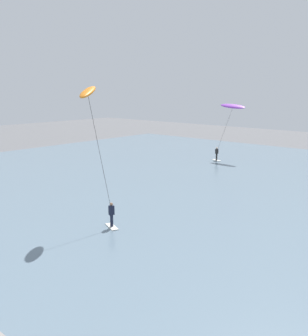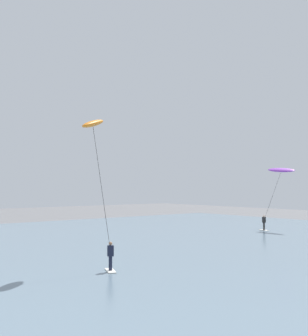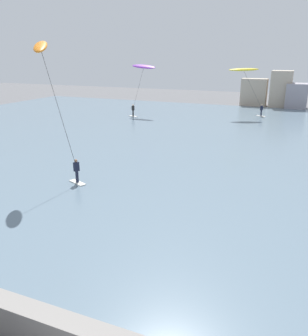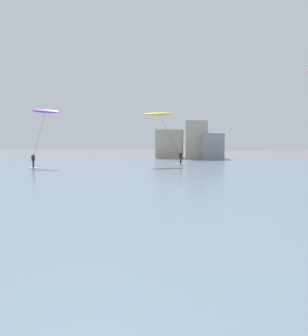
{
  "view_description": "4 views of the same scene",
  "coord_description": "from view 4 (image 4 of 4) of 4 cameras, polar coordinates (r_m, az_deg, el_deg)",
  "views": [
    {
      "loc": [
        10.59,
        -1.78,
        8.98
      ],
      "look_at": [
        -2.35,
        12.88,
        5.05
      ],
      "focal_mm": 43.21,
      "sensor_mm": 36.0,
      "label": 1
    },
    {
      "loc": [
        12.54,
        1.63,
        4.89
      ],
      "look_at": [
        2.27,
        9.95,
        5.44
      ],
      "focal_mm": 45.9,
      "sensor_mm": 36.0,
      "label": 2
    },
    {
      "loc": [
        5.17,
        -2.86,
        8.19
      ],
      "look_at": [
        -1.52,
        13.02,
        2.55
      ],
      "focal_mm": 37.07,
      "sensor_mm": 36.0,
      "label": 3
    },
    {
      "loc": [
        3.98,
        -1.62,
        4.64
      ],
      "look_at": [
        1.5,
        15.33,
        2.88
      ],
      "focal_mm": 41.58,
      "sensor_mm": 36.0,
      "label": 4
    }
  ],
  "objects": [
    {
      "name": "kitesurfer_yellow",
      "position": [
        47.69,
        0.9,
        7.49
      ],
      "size": [
        5.41,
        3.25,
        6.45
      ],
      "color": "silver",
      "rests_on": "water_bay"
    },
    {
      "name": "kitesurfer_purple",
      "position": [
        47.97,
        -15.75,
        7.54
      ],
      "size": [
        3.8,
        3.72,
        7.0
      ],
      "color": "silver",
      "rests_on": "water_bay"
    },
    {
      "name": "water_bay",
      "position": [
        32.37,
        1.17,
        -2.27
      ],
      "size": [
        84.0,
        52.0,
        0.1
      ],
      "primitive_type": "cube",
      "color": "slate",
      "rests_on": "ground"
    },
    {
      "name": "far_shore_buildings",
      "position": [
        59.88,
        5.22,
        3.62
      ],
      "size": [
        10.41,
        4.91,
        5.79
      ],
      "color": "#B7A893",
      "rests_on": "ground"
    }
  ]
}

